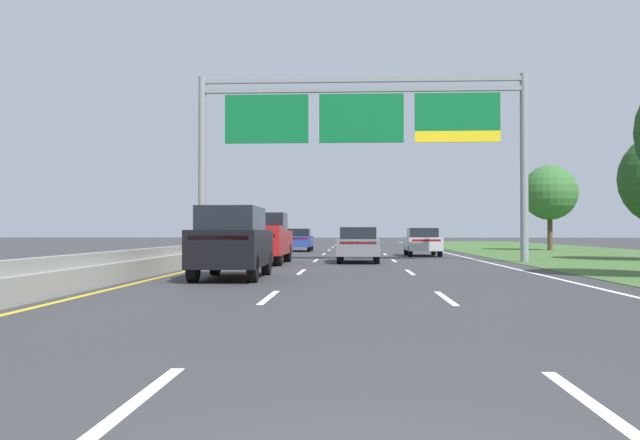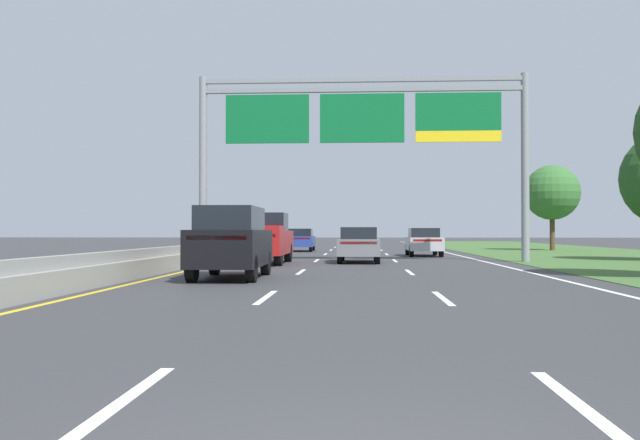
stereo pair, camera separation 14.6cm
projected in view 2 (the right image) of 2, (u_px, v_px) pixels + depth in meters
The scene contains 11 objects.
ground_plane at pixel (356, 256), 38.79m from camera, with size 220.00×220.00×0.00m, color #333335.
lane_striping at pixel (356, 256), 38.33m from camera, with size 11.96×106.00×0.01m.
grass_verge_right at pixel (607, 256), 38.03m from camera, with size 14.00×110.00×0.02m, color #3D602D.
median_barrier_concrete at pixel (241, 249), 39.15m from camera, with size 0.60×110.00×0.85m.
overhead_sign_gantry at pixel (362, 128), 31.16m from camera, with size 15.06×0.42×8.55m.
pickup_truck_red at pixel (264, 239), 29.41m from camera, with size 2.04×5.41×2.20m.
car_grey_centre_lane_sedan at pixel (359, 244), 30.54m from camera, with size 1.86×4.42×1.57m.
car_black_left_lane_suv at pixel (231, 241), 20.18m from camera, with size 1.96×4.72×2.11m.
car_silver_right_lane_sedan at pixel (424, 241), 38.46m from camera, with size 1.83×4.40×1.57m.
car_blue_left_lane_sedan at pixel (301, 239), 47.57m from camera, with size 1.85×4.41×1.57m.
roadside_tree_far at pixel (552, 193), 49.39m from camera, with size 3.97×3.97×6.18m.
Camera 2 is at (0.07, -3.87, 1.40)m, focal length 38.39 mm.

